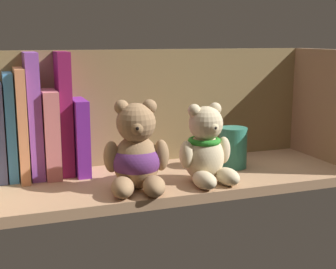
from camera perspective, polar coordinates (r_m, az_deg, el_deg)
The scene contains 12 objects.
shelf_board at distance 97.79cm, azimuth -0.39°, elevation -5.54°, with size 76.39×25.13×2.00cm, color #A87F5B.
shelf_back_panel at distance 107.22cm, azimuth -2.76°, elevation 2.81°, with size 78.79×1.20×27.01cm, color olive.
shelf_side_panel_right at distance 113.88cm, azimuth 18.44°, elevation 2.75°, with size 1.60×27.53×27.01cm, color #A87F5B.
book_2 at distance 99.55cm, azimuth -18.22°, elevation 0.99°, with size 1.79×10.39×20.99cm, color #428BCF.
book_3 at distance 99.55cm, azimuth -17.06°, elevation 1.33°, with size 1.78×14.73×21.90cm, color #CF8053.
book_4 at distance 99.45cm, azimuth -15.72°, elevation 2.24°, with size 2.52×11.49×24.81cm, color purple.
book_5 at distance 100.34cm, azimuth -13.90°, elevation 0.27°, with size 2.93×13.15×17.42cm, color #C56A6A.
book_6 at distance 100.05cm, azimuth -12.30°, elevation 2.47°, with size 2.52×9.46×24.84cm, color maroon.
book_7 at distance 101.29cm, azimuth -10.58°, elevation -0.07°, with size 2.66×13.16×15.39cm, color #6B218D.
teddy_bear_larger at distance 87.88cm, azimuth -3.76°, elevation -2.43°, with size 12.54×13.31×16.63cm.
teddy_bear_smaller at distance 92.54cm, azimuth 4.56°, elevation -1.73°, with size 11.31×11.65×15.32cm.
pillar_candle at distance 104.10cm, azimuth 7.71°, elevation -1.55°, with size 5.97×5.97×8.71cm, color #2D7A66.
Camera 1 is at (-31.34, -88.10, 29.62)cm, focal length 51.40 mm.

